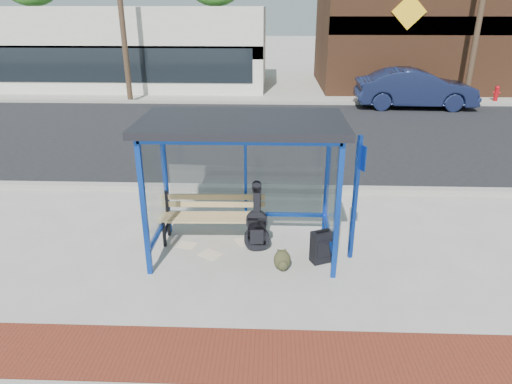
{
  "coord_description": "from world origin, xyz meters",
  "views": [
    {
      "loc": [
        0.49,
        -7.13,
        4.11
      ],
      "look_at": [
        0.21,
        0.2,
        1.08
      ],
      "focal_mm": 32.0,
      "sensor_mm": 36.0,
      "label": 1
    }
  ],
  "objects_px": {
    "guitar_bag": "(257,227)",
    "fire_hydrant": "(497,93)",
    "bench": "(213,214)",
    "parked_car": "(415,89)",
    "suitcase": "(322,247)",
    "backpack": "(282,261)"
  },
  "relations": [
    {
      "from": "guitar_bag",
      "to": "parked_car",
      "type": "height_order",
      "value": "parked_car"
    },
    {
      "from": "bench",
      "to": "suitcase",
      "type": "distance_m",
      "value": 2.1
    },
    {
      "from": "bench",
      "to": "parked_car",
      "type": "xyz_separation_m",
      "value": [
        7.09,
        12.08,
        0.29
      ]
    },
    {
      "from": "bench",
      "to": "parked_car",
      "type": "relative_size",
      "value": 0.4
    },
    {
      "from": "backpack",
      "to": "parked_car",
      "type": "bearing_deg",
      "value": 58.73
    },
    {
      "from": "guitar_bag",
      "to": "suitcase",
      "type": "bearing_deg",
      "value": -21.63
    },
    {
      "from": "guitar_bag",
      "to": "parked_car",
      "type": "distance_m",
      "value": 13.95
    },
    {
      "from": "guitar_bag",
      "to": "backpack",
      "type": "distance_m",
      "value": 0.83
    },
    {
      "from": "parked_car",
      "to": "backpack",
      "type": "bearing_deg",
      "value": 157.91
    },
    {
      "from": "backpack",
      "to": "parked_car",
      "type": "distance_m",
      "value": 14.35
    },
    {
      "from": "fire_hydrant",
      "to": "parked_car",
      "type": "bearing_deg",
      "value": -158.94
    },
    {
      "from": "suitcase",
      "to": "backpack",
      "type": "distance_m",
      "value": 0.74
    },
    {
      "from": "guitar_bag",
      "to": "suitcase",
      "type": "relative_size",
      "value": 2.03
    },
    {
      "from": "guitar_bag",
      "to": "fire_hydrant",
      "type": "xyz_separation_m",
      "value": [
        10.43,
        14.08,
        -0.07
      ]
    },
    {
      "from": "guitar_bag",
      "to": "fire_hydrant",
      "type": "height_order",
      "value": "guitar_bag"
    },
    {
      "from": "suitcase",
      "to": "backpack",
      "type": "xyz_separation_m",
      "value": [
        -0.67,
        -0.27,
        -0.12
      ]
    },
    {
      "from": "parked_car",
      "to": "suitcase",
      "type": "bearing_deg",
      "value": 160.0
    },
    {
      "from": "suitcase",
      "to": "parked_car",
      "type": "xyz_separation_m",
      "value": [
        5.14,
        12.83,
        0.53
      ]
    },
    {
      "from": "bench",
      "to": "parked_car",
      "type": "height_order",
      "value": "parked_car"
    },
    {
      "from": "guitar_bag",
      "to": "parked_car",
      "type": "xyz_separation_m",
      "value": [
        6.26,
        12.47,
        0.36
      ]
    },
    {
      "from": "guitar_bag",
      "to": "suitcase",
      "type": "xyz_separation_m",
      "value": [
        1.12,
        -0.36,
        -0.17
      ]
    },
    {
      "from": "guitar_bag",
      "to": "parked_car",
      "type": "bearing_deg",
      "value": 59.62
    }
  ]
}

